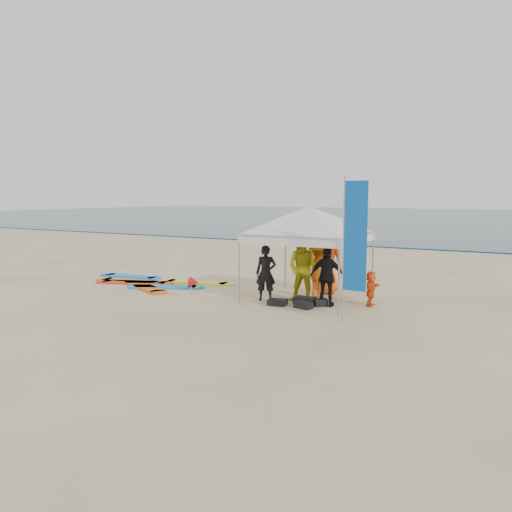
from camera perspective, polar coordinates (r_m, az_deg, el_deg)
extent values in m
plane|color=beige|center=(13.56, -9.01, -5.96)|extent=(120.00, 120.00, 0.00)
cube|color=#0C2633|center=(70.87, 22.78, 4.03)|extent=(160.00, 84.00, 0.08)
cube|color=silver|center=(29.85, 13.23, 1.00)|extent=(160.00, 1.20, 0.01)
imported|color=black|center=(14.26, 1.14, -1.97)|extent=(0.68, 0.56, 1.60)
imported|color=gold|center=(14.05, 5.44, -1.41)|extent=(1.00, 0.80, 1.95)
imported|color=#D36312|center=(14.70, 7.10, -1.61)|extent=(1.09, 0.64, 1.67)
imported|color=black|center=(13.65, 8.15, -2.35)|extent=(0.99, 0.49, 1.64)
imported|color=#F35D15|center=(15.41, 8.09, -0.69)|extent=(1.05, 0.78, 1.96)
imported|color=#F24B15|center=(13.99, 13.00, -3.65)|extent=(0.29, 0.89, 0.96)
cylinder|color=#A5A5A8|center=(16.33, 3.36, -0.24)|extent=(0.05, 0.05, 1.94)
cylinder|color=#A5A5A8|center=(15.29, 13.20, -0.90)|extent=(0.05, 0.05, 1.94)
cylinder|color=#A5A5A8|center=(13.80, -1.95, -1.56)|extent=(0.05, 0.05, 1.94)
cylinder|color=#A5A5A8|center=(12.55, 9.46, -2.51)|extent=(0.05, 0.05, 1.94)
cube|color=white|center=(13.01, 3.51, 1.68)|extent=(3.01, 0.02, 0.24)
cube|color=white|center=(15.67, 8.17, 2.52)|extent=(3.01, 0.02, 0.24)
cube|color=white|center=(14.96, 0.93, 2.38)|extent=(0.02, 3.01, 0.24)
cube|color=white|center=(13.81, 11.60, 1.86)|extent=(0.02, 3.01, 0.24)
pyramid|color=white|center=(14.28, 6.10, 5.72)|extent=(4.11, 4.11, 0.78)
cylinder|color=#A5A5A8|center=(11.88, 9.95, 0.62)|extent=(0.04, 0.04, 3.45)
cube|color=#0B50B6|center=(11.76, 11.32, 2.21)|extent=(0.54, 0.03, 2.56)
cylinder|color=#A5A5A8|center=(14.75, -7.41, -3.69)|extent=(0.02, 0.02, 0.60)
cone|color=red|center=(14.65, -7.05, -2.98)|extent=(0.28, 0.28, 0.28)
cube|color=black|center=(13.89, 5.58, -5.14)|extent=(0.59, 0.41, 0.22)
cube|color=black|center=(13.47, 5.43, -5.60)|extent=(0.52, 0.40, 0.18)
cube|color=black|center=(13.83, 2.46, -5.29)|extent=(0.56, 0.48, 0.16)
cube|color=black|center=(13.80, 7.38, -5.29)|extent=(0.44, 0.43, 0.20)
cube|color=yellow|center=(17.23, -6.77, -3.04)|extent=(2.23, 0.99, 0.07)
cube|color=blue|center=(18.91, -14.11, -2.31)|extent=(2.14, 0.76, 0.07)
cube|color=#E35A13|center=(16.66, -12.57, -3.50)|extent=(2.13, 1.38, 0.07)
cube|color=teal|center=(16.57, -10.25, -3.50)|extent=(1.99, 1.38, 0.07)
cube|color=red|center=(17.63, -13.70, -2.96)|extent=(2.28, 1.29, 0.07)
cube|color=gold|center=(18.00, -14.51, -2.78)|extent=(1.95, 0.80, 0.07)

